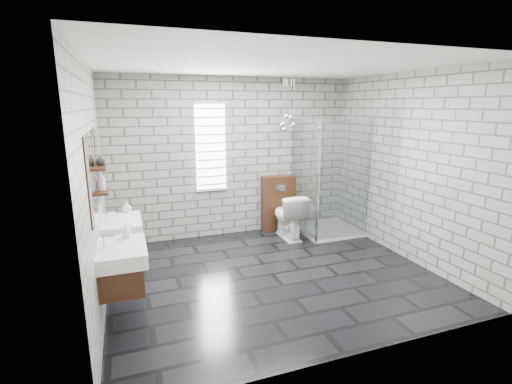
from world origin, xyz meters
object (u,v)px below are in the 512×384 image
shower_enclosure (326,206)px  vanity_left (118,255)px  cistern_panel (278,203)px  toilet (288,216)px  vanity_right (118,227)px

shower_enclosure → vanity_left: bearing=-153.5°
cistern_panel → shower_enclosure: bearing=-36.4°
toilet → cistern_panel: bearing=-89.6°
vanity_left → vanity_right: 0.93m
cistern_panel → toilet: 0.47m
vanity_left → shower_enclosure: shower_enclosure is taller
shower_enclosure → toilet: shower_enclosure is taller
vanity_left → shower_enclosure: 3.82m
cistern_panel → shower_enclosure: (0.70, -0.52, 0.00)m
vanity_left → cistern_panel: vanity_left is taller
vanity_left → toilet: 3.25m
vanity_right → cistern_panel: 3.01m
vanity_right → shower_enclosure: bearing=12.7°
vanity_right → toilet: vanity_right is taller
cistern_panel → toilet: size_ratio=1.29×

